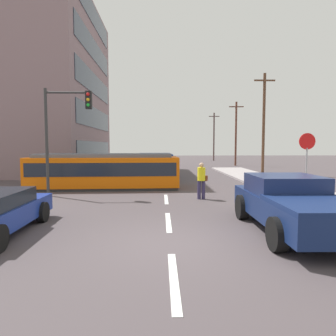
{
  "coord_description": "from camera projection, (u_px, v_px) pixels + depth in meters",
  "views": [
    {
      "loc": [
        -0.23,
        -7.12,
        2.4
      ],
      "look_at": [
        0.15,
        8.91,
        1.21
      ],
      "focal_mm": 31.12,
      "sensor_mm": 36.0,
      "label": 1
    }
  ],
  "objects": [
    {
      "name": "utility_pole_mid",
      "position": [
        264.0,
        122.0,
        25.12
      ],
      "size": [
        1.8,
        0.24,
        8.64
      ],
      "color": "brown",
      "rests_on": "ground"
    },
    {
      "name": "lane_stripe_1",
      "position": [
        168.0,
        222.0,
        9.27
      ],
      "size": [
        0.16,
        2.4,
        0.01
      ],
      "primitive_type": "cube",
      "color": "silver",
      "rests_on": "ground"
    },
    {
      "name": "stop_sign",
      "position": [
        307.0,
        151.0,
        13.47
      ],
      "size": [
        0.76,
        0.07,
        2.88
      ],
      "color": "gray",
      "rests_on": "sidewalk_curb_right"
    },
    {
      "name": "lane_stripe_4",
      "position": [
        163.0,
        171.0,
        28.76
      ],
      "size": [
        0.16,
        2.4,
        0.01
      ],
      "primitive_type": "cube",
      "color": "silver",
      "rests_on": "ground"
    },
    {
      "name": "pickup_truck_parked",
      "position": [
        292.0,
        204.0,
        8.17
      ],
      "size": [
        2.31,
        5.02,
        1.55
      ],
      "color": "#13234F",
      "rests_on": "ground"
    },
    {
      "name": "parked_sedan_far",
      "position": [
        106.0,
        166.0,
        26.19
      ],
      "size": [
        2.07,
        4.56,
        1.19
      ],
      "color": "navy",
      "rests_on": "ground"
    },
    {
      "name": "utility_pole_distant",
      "position": [
        214.0,
        136.0,
        49.2
      ],
      "size": [
        1.8,
        0.24,
        8.06
      ],
      "color": "#4F3A38",
      "rests_on": "ground"
    },
    {
      "name": "parked_sedan_mid",
      "position": [
        88.0,
        172.0,
        20.57
      ],
      "size": [
        2.14,
        4.53,
        1.19
      ],
      "color": "black",
      "rests_on": "ground"
    },
    {
      "name": "streetcar_tram",
      "position": [
        105.0,
        170.0,
        16.64
      ],
      "size": [
        8.42,
        2.87,
        2.0
      ],
      "color": "#E96009",
      "rests_on": "ground"
    },
    {
      "name": "pedestrian_crossing",
      "position": [
        202.0,
        179.0,
        13.24
      ],
      "size": [
        0.49,
        0.36,
        1.67
      ],
      "color": "#332C51",
      "rests_on": "ground"
    },
    {
      "name": "traffic_light_mast",
      "position": [
        64.0,
        122.0,
        13.92
      ],
      "size": [
        2.26,
        0.33,
        5.17
      ],
      "color": "#333333",
      "rests_on": "ground"
    },
    {
      "name": "lane_stripe_0",
      "position": [
        174.0,
        279.0,
        5.29
      ],
      "size": [
        0.16,
        2.4,
        0.01
      ],
      "primitive_type": "cube",
      "color": "silver",
      "rests_on": "ground"
    },
    {
      "name": "ground_plane",
      "position": [
        165.0,
        187.0,
        17.25
      ],
      "size": [
        120.0,
        120.0,
        0.0
      ],
      "primitive_type": "plane",
      "color": "#494043"
    },
    {
      "name": "lane_stripe_3",
      "position": [
        164.0,
        177.0,
        22.77
      ],
      "size": [
        0.16,
        2.4,
        0.01
      ],
      "primitive_type": "cube",
      "color": "silver",
      "rests_on": "ground"
    },
    {
      "name": "parked_sedan_furthest",
      "position": [
        113.0,
        163.0,
        32.23
      ],
      "size": [
        2.07,
        4.09,
        1.19
      ],
      "color": "silver",
      "rests_on": "ground"
    },
    {
      "name": "corner_building",
      "position": [
        20.0,
        88.0,
        27.69
      ],
      "size": [
        14.29,
        15.31,
        16.0
      ],
      "color": "gray",
      "rests_on": "ground"
    },
    {
      "name": "city_bus",
      "position": [
        155.0,
        164.0,
        22.31
      ],
      "size": [
        2.64,
        5.67,
        1.85
      ],
      "color": "navy",
      "rests_on": "ground"
    },
    {
      "name": "lane_stripe_2",
      "position": [
        166.0,
        199.0,
        13.26
      ],
      "size": [
        0.16,
        2.4,
        0.01
      ],
      "primitive_type": "cube",
      "color": "silver",
      "rests_on": "ground"
    },
    {
      "name": "utility_pole_far",
      "position": [
        236.0,
        133.0,
        36.26
      ],
      "size": [
        1.8,
        0.24,
        7.92
      ],
      "color": "brown",
      "rests_on": "ground"
    },
    {
      "name": "sidewalk_curb_right",
      "position": [
        313.0,
        197.0,
        13.42
      ],
      "size": [
        3.2,
        36.0,
        0.14
      ],
      "primitive_type": "cube",
      "color": "#A09797",
      "rests_on": "ground"
    }
  ]
}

